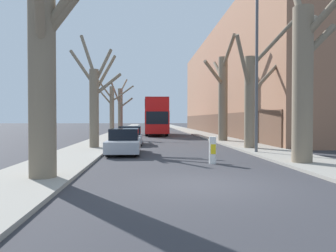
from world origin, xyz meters
TOP-DOWN VIEW (x-y plane):
  - ground_plane at (0.00, 0.00)m, footprint 300.00×300.00m
  - sidewalk_left at (-5.32, 50.00)m, footprint 2.85×120.00m
  - sidewalk_right at (5.32, 50.00)m, footprint 2.85×120.00m
  - building_facade_right at (11.73, 33.19)m, footprint 10.08×46.67m
  - street_tree_left_0 at (-4.69, 0.86)m, footprint 2.41×1.80m
  - street_tree_left_1 at (-4.91, 11.78)m, footprint 3.57×2.25m
  - street_tree_left_2 at (-5.07, 23.43)m, footprint 4.01×2.37m
  - street_tree_left_3 at (-4.95, 33.55)m, footprint 2.82×4.41m
  - street_tree_right_0 at (4.87, 3.77)m, footprint 2.20×4.49m
  - street_tree_right_1 at (4.86, 10.59)m, footprint 3.61×2.81m
  - street_tree_right_2 at (4.71, 17.61)m, footprint 2.40×5.53m
  - double_decker_bus at (-0.47, 30.00)m, footprint 2.62×10.06m
  - parked_car_0 at (-2.85, 8.76)m, footprint 1.72×4.37m
  - parked_car_1 at (-2.85, 15.19)m, footprint 1.78×4.06m
  - lamp_post at (4.23, 8.10)m, footprint 1.40×0.20m
  - traffic_bollard at (1.16, 4.43)m, footprint 0.30×0.31m

SIDE VIEW (x-z plane):
  - ground_plane at x=0.00m, z-range 0.00..0.00m
  - sidewalk_left at x=-5.32m, z-range 0.00..0.12m
  - sidewalk_right at x=5.32m, z-range 0.00..0.12m
  - traffic_bollard at x=1.16m, z-range 0.00..1.14m
  - parked_car_0 at x=-2.85m, z-range -0.04..1.33m
  - parked_car_1 at x=-2.85m, z-range -0.04..1.34m
  - double_decker_bus at x=-0.47m, z-range 0.28..4.56m
  - street_tree_left_2 at x=-5.07m, z-range -0.31..6.15m
  - street_tree_left_1 at x=-4.91m, z-range -0.50..6.92m
  - street_tree_left_3 at x=-4.95m, z-range -0.42..7.05m
  - street_tree_right_1 at x=4.86m, z-range -0.46..7.11m
  - street_tree_left_0 at x=-4.69m, z-range -0.04..7.60m
  - street_tree_right_0 at x=4.87m, z-range -0.15..7.75m
  - street_tree_right_2 at x=4.71m, z-range -0.23..8.09m
  - lamp_post at x=4.23m, z-range 0.47..9.44m
  - building_facade_right at x=11.73m, z-range -0.01..13.14m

